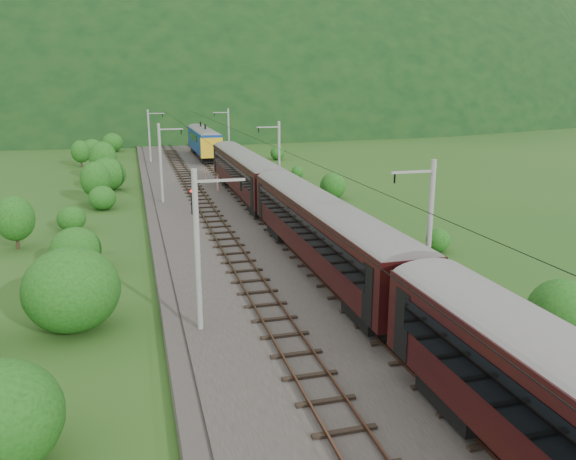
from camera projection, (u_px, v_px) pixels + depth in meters
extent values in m
plane|color=#224C17|center=(319.00, 321.00, 29.59)|extent=(600.00, 600.00, 0.00)
cube|color=#38332D|center=(273.00, 262.00, 38.87)|extent=(14.00, 220.00, 0.30)
cube|color=#503222|center=(228.00, 261.00, 37.98)|extent=(0.08, 220.00, 0.15)
cube|color=#503222|center=(249.00, 259.00, 38.35)|extent=(0.08, 220.00, 0.15)
cube|color=black|center=(239.00, 262.00, 38.20)|extent=(2.40, 220.00, 0.12)
cube|color=#503222|center=(296.00, 255.00, 39.22)|extent=(0.08, 220.00, 0.15)
cube|color=#503222|center=(316.00, 253.00, 39.59)|extent=(0.08, 220.00, 0.15)
cube|color=black|center=(306.00, 256.00, 39.44)|extent=(2.40, 220.00, 0.12)
cylinder|color=gray|center=(197.00, 252.00, 26.90)|extent=(0.28, 0.28, 8.00)
cube|color=gray|center=(220.00, 181.00, 26.35)|extent=(2.40, 0.12, 0.12)
cylinder|color=black|center=(241.00, 186.00, 26.68)|extent=(0.10, 0.10, 0.50)
cylinder|color=gray|center=(161.00, 163.00, 56.73)|extent=(0.28, 0.28, 8.00)
cube|color=gray|center=(171.00, 129.00, 56.19)|extent=(2.40, 0.12, 0.12)
cylinder|color=black|center=(181.00, 132.00, 56.52)|extent=(0.10, 0.10, 0.50)
cylinder|color=gray|center=(149.00, 136.00, 86.57)|extent=(0.28, 0.28, 8.00)
cube|color=gray|center=(156.00, 113.00, 86.02)|extent=(2.40, 0.12, 0.12)
cylinder|color=black|center=(163.00, 115.00, 86.36)|extent=(0.10, 0.10, 0.50)
cylinder|color=gray|center=(144.00, 123.00, 116.41)|extent=(0.28, 0.28, 8.00)
cube|color=gray|center=(149.00, 106.00, 115.86)|extent=(2.40, 0.12, 0.12)
cylinder|color=black|center=(154.00, 107.00, 116.19)|extent=(0.10, 0.10, 0.50)
cylinder|color=gray|center=(140.00, 115.00, 146.24)|extent=(0.28, 0.28, 8.00)
cube|color=gray|center=(144.00, 101.00, 145.69)|extent=(2.40, 0.12, 0.12)
cylinder|color=black|center=(148.00, 102.00, 146.03)|extent=(0.10, 0.10, 0.50)
cylinder|color=gray|center=(429.00, 234.00, 30.10)|extent=(0.28, 0.28, 8.00)
cube|color=gray|center=(413.00, 172.00, 28.93)|extent=(2.40, 0.12, 0.12)
cylinder|color=black|center=(395.00, 178.00, 28.75)|extent=(0.10, 0.10, 0.50)
cylinder|color=gray|center=(279.00, 159.00, 59.94)|extent=(0.28, 0.28, 8.00)
cube|color=gray|center=(268.00, 127.00, 58.77)|extent=(2.40, 0.12, 0.12)
cylinder|color=black|center=(259.00, 130.00, 58.59)|extent=(0.10, 0.10, 0.50)
cylinder|color=gray|center=(229.00, 134.00, 89.78)|extent=(0.28, 0.28, 8.00)
cube|color=gray|center=(221.00, 112.00, 88.61)|extent=(2.40, 0.12, 0.12)
cylinder|color=black|center=(214.00, 115.00, 88.42)|extent=(0.10, 0.10, 0.50)
cylinder|color=gray|center=(204.00, 121.00, 119.61)|extent=(0.28, 0.28, 8.00)
cube|color=gray|center=(197.00, 105.00, 118.44)|extent=(2.40, 0.12, 0.12)
cylinder|color=black|center=(193.00, 107.00, 118.26)|extent=(0.10, 0.10, 0.50)
cylinder|color=gray|center=(188.00, 114.00, 149.45)|extent=(0.28, 0.28, 8.00)
cube|color=gray|center=(183.00, 101.00, 148.28)|extent=(2.40, 0.12, 0.12)
cylinder|color=black|center=(179.00, 102.00, 148.10)|extent=(0.10, 0.10, 0.50)
cylinder|color=black|center=(236.00, 163.00, 36.50)|extent=(0.03, 198.00, 0.03)
cylinder|color=black|center=(307.00, 161.00, 37.74)|extent=(0.03, 198.00, 0.03)
ellipsoid|color=black|center=(148.00, 109.00, 272.01)|extent=(504.00, 360.00, 244.00)
cube|color=black|center=(468.00, 395.00, 20.56)|extent=(2.41, 3.50, 0.98)
cube|color=black|center=(323.00, 229.00, 35.49)|extent=(3.17, 24.07, 3.28)
cylinder|color=gray|center=(323.00, 206.00, 35.11)|extent=(3.17, 23.95, 3.17)
cube|color=black|center=(298.00, 225.00, 34.97)|extent=(0.05, 21.18, 1.26)
cube|color=black|center=(346.00, 221.00, 35.80)|extent=(0.05, 21.18, 1.26)
cube|color=black|center=(376.00, 311.00, 28.17)|extent=(2.41, 3.50, 0.98)
cube|color=black|center=(287.00, 229.00, 43.88)|extent=(2.41, 3.50, 0.98)
cube|color=black|center=(245.00, 171.00, 58.81)|extent=(3.17, 24.07, 3.28)
cylinder|color=gray|center=(245.00, 157.00, 58.43)|extent=(3.17, 23.95, 3.17)
cube|color=black|center=(230.00, 168.00, 58.29)|extent=(0.05, 21.18, 1.26)
cube|color=black|center=(260.00, 167.00, 59.12)|extent=(0.05, 21.18, 1.26)
cube|color=black|center=(264.00, 208.00, 51.49)|extent=(2.41, 3.50, 0.98)
cube|color=black|center=(232.00, 179.00, 67.20)|extent=(2.41, 3.50, 0.98)
cube|color=navy|center=(203.00, 140.00, 91.31)|extent=(3.17, 19.70, 3.28)
cylinder|color=gray|center=(203.00, 131.00, 90.94)|extent=(3.17, 19.60, 3.17)
cube|color=black|center=(193.00, 138.00, 90.79)|extent=(0.05, 17.33, 1.26)
cube|color=black|center=(213.00, 138.00, 91.62)|extent=(0.05, 17.33, 1.26)
cube|color=black|center=(210.00, 159.00, 85.42)|extent=(2.41, 3.50, 0.98)
cube|color=black|center=(199.00, 149.00, 98.28)|extent=(2.41, 3.50, 0.98)
cube|color=gold|center=(197.00, 136.00, 100.36)|extent=(3.24, 0.50, 2.95)
cube|color=gold|center=(212.00, 148.00, 82.37)|extent=(3.24, 0.50, 2.95)
cube|color=black|center=(201.00, 125.00, 93.54)|extent=(0.08, 1.60, 0.98)
cylinder|color=red|center=(206.00, 173.00, 71.61)|extent=(0.15, 0.15, 1.45)
cylinder|color=red|center=(218.00, 183.00, 63.57)|extent=(0.18, 0.18, 1.71)
cylinder|color=black|center=(192.00, 203.00, 52.01)|extent=(0.15, 0.15, 2.16)
sphere|color=red|center=(191.00, 191.00, 51.72)|extent=(0.26, 0.26, 0.26)
ellipsoid|color=#164913|center=(72.00, 290.00, 28.00)|extent=(4.76, 4.76, 4.28)
ellipsoid|color=#164913|center=(76.00, 249.00, 37.21)|extent=(3.27, 3.27, 2.95)
ellipsoid|color=#164913|center=(71.00, 219.00, 47.31)|extent=(2.37, 2.37, 2.14)
ellipsoid|color=#164913|center=(102.00, 198.00, 55.27)|extent=(2.66, 2.66, 2.39)
ellipsoid|color=#164913|center=(107.00, 174.00, 65.29)|extent=(4.24, 4.24, 3.82)
ellipsoid|color=#164913|center=(97.00, 169.00, 74.67)|extent=(2.51, 2.51, 2.26)
ellipsoid|color=#164913|center=(101.00, 162.00, 83.54)|extent=(1.93, 1.93, 1.74)
ellipsoid|color=#164913|center=(92.00, 149.00, 92.86)|extent=(3.64, 3.64, 3.27)
ellipsoid|color=#164913|center=(112.00, 142.00, 102.50)|extent=(3.79, 3.79, 3.41)
ellipsoid|color=#164913|center=(106.00, 135.00, 114.13)|extent=(4.36, 4.36, 3.92)
cylinder|color=black|center=(17.00, 235.00, 42.15)|extent=(0.24, 0.24, 2.22)
ellipsoid|color=#164913|center=(15.00, 218.00, 41.82)|extent=(2.86, 2.86, 3.43)
cylinder|color=black|center=(97.00, 193.00, 58.01)|extent=(0.24, 0.24, 2.39)
ellipsoid|color=#164913|center=(96.00, 180.00, 57.66)|extent=(3.07, 3.07, 3.69)
cylinder|color=black|center=(104.00, 170.00, 72.26)|extent=(0.24, 0.24, 2.71)
ellipsoid|color=#164913|center=(103.00, 158.00, 71.86)|extent=(3.48, 3.48, 4.18)
cylinder|color=black|center=(81.00, 160.00, 83.90)|extent=(0.24, 0.24, 2.15)
ellipsoid|color=#164913|center=(81.00, 152.00, 83.59)|extent=(2.77, 2.77, 3.32)
ellipsoid|color=#164913|center=(562.00, 316.00, 26.50)|extent=(3.25, 3.25, 2.93)
ellipsoid|color=#164913|center=(438.00, 242.00, 41.46)|extent=(1.78, 1.78, 1.61)
ellipsoid|color=#164913|center=(333.00, 187.00, 60.68)|extent=(2.84, 2.84, 2.56)
ellipsoid|color=#164913|center=(297.00, 173.00, 73.79)|extent=(1.63, 1.63, 1.47)
ellipsoid|color=#164913|center=(277.00, 154.00, 91.53)|extent=(2.27, 2.27, 2.04)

